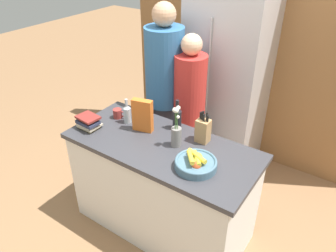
% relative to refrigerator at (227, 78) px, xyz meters
% --- Properties ---
extents(ground_plane, '(14.00, 14.00, 0.00)m').
position_rel_refrigerator_xyz_m(ground_plane, '(0.03, -1.20, -1.02)').
color(ground_plane, '#936B47').
extents(kitchen_island, '(1.55, 0.70, 0.90)m').
position_rel_refrigerator_xyz_m(kitchen_island, '(0.03, -1.20, -0.57)').
color(kitchen_island, silver).
rests_on(kitchen_island, ground_plane).
extents(back_wall_wood, '(2.75, 0.12, 2.60)m').
position_rel_refrigerator_xyz_m(back_wall_wood, '(0.03, 0.36, 0.28)').
color(back_wall_wood, olive).
rests_on(back_wall_wood, ground_plane).
extents(refrigerator, '(0.76, 0.63, 2.04)m').
position_rel_refrigerator_xyz_m(refrigerator, '(0.00, 0.00, 0.00)').
color(refrigerator, '#B7B7BC').
rests_on(refrigerator, ground_plane).
extents(fruit_bowl, '(0.30, 0.30, 0.12)m').
position_rel_refrigerator_xyz_m(fruit_bowl, '(0.40, -1.31, -0.08)').
color(fruit_bowl, slate).
rests_on(fruit_bowl, kitchen_island).
extents(knife_block, '(0.10, 0.09, 0.27)m').
position_rel_refrigerator_xyz_m(knife_block, '(0.28, -0.99, -0.02)').
color(knife_block, tan).
rests_on(knife_block, kitchen_island).
extents(flower_vase, '(0.08, 0.08, 0.34)m').
position_rel_refrigerator_xyz_m(flower_vase, '(0.14, -1.16, -0.01)').
color(flower_vase, gray).
rests_on(flower_vase, kitchen_island).
extents(cereal_box, '(0.18, 0.10, 0.28)m').
position_rel_refrigerator_xyz_m(cereal_box, '(-0.21, -1.12, 0.02)').
color(cereal_box, orange).
rests_on(cereal_box, kitchen_island).
extents(coffee_mug, '(0.11, 0.08, 0.08)m').
position_rel_refrigerator_xyz_m(coffee_mug, '(-0.53, -1.09, -0.08)').
color(coffee_mug, '#99332D').
rests_on(coffee_mug, kitchen_island).
extents(book_stack, '(0.20, 0.16, 0.11)m').
position_rel_refrigerator_xyz_m(book_stack, '(-0.61, -1.36, -0.06)').
color(book_stack, '#99844C').
rests_on(book_stack, kitchen_island).
extents(bottle_oil, '(0.07, 0.07, 0.22)m').
position_rel_refrigerator_xyz_m(bottle_oil, '(-0.40, -1.10, -0.03)').
color(bottle_oil, '#B2BCC1').
rests_on(bottle_oil, kitchen_island).
extents(bottle_vinegar, '(0.07, 0.07, 0.26)m').
position_rel_refrigerator_xyz_m(bottle_vinegar, '(0.00, -0.94, -0.02)').
color(bottle_vinegar, black).
rests_on(bottle_vinegar, kitchen_island).
extents(person_at_sink, '(0.36, 0.36, 1.83)m').
position_rel_refrigerator_xyz_m(person_at_sink, '(-0.38, -0.58, 0.01)').
color(person_at_sink, '#383842').
rests_on(person_at_sink, ground_plane).
extents(person_in_blue, '(0.29, 0.29, 1.60)m').
position_rel_refrigerator_xyz_m(person_in_blue, '(-0.10, -0.58, -0.11)').
color(person_in_blue, '#383842').
rests_on(person_in_blue, ground_plane).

